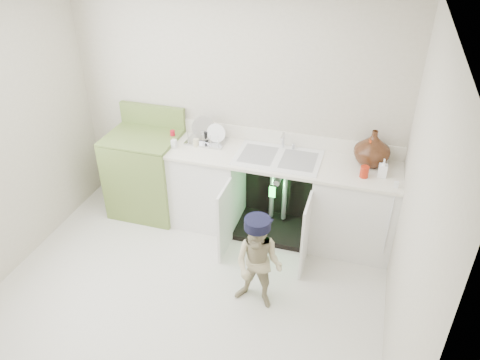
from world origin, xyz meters
name	(u,v)px	position (x,y,z in m)	size (l,w,h in m)	color
ground	(186,296)	(0.00, 0.00, 0.00)	(3.50, 3.50, 0.00)	#BDB5A6
room_shell	(176,181)	(0.00, 0.00, 1.25)	(6.00, 5.50, 1.26)	beige
counter_run	(280,193)	(0.59, 1.21, 0.48)	(2.44, 1.02, 1.26)	white
avocado_stove	(147,172)	(-0.93, 1.18, 0.49)	(0.76, 0.65, 1.18)	olive
repair_worker	(258,263)	(0.65, 0.12, 0.46)	(0.47, 0.94, 0.91)	#BFB289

